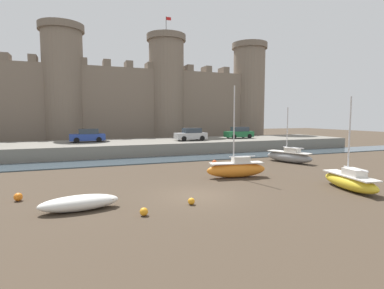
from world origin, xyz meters
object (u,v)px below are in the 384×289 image
mooring_buoy_off_centre (191,201)px  car_quay_west (239,133)px  rowboat_foreground_right (80,203)px  car_quay_centre_west (88,136)px  sailboat_near_channel_right (289,156)px  sailboat_midflat_left (350,181)px  mooring_buoy_near_shore (214,162)px  sailboat_midflat_right (237,169)px  mooring_buoy_mid_mud (18,197)px  mooring_buoy_near_channel (144,212)px  car_quay_east (191,135)px

mooring_buoy_off_centre → car_quay_west: 28.64m
rowboat_foreground_right → car_quay_centre_west: (1.18, 23.31, 1.85)m
car_quay_centre_west → car_quay_west: (20.57, -0.92, 0.00)m
rowboat_foreground_right → car_quay_centre_west: size_ratio=0.92×
rowboat_foreground_right → sailboat_near_channel_right: (19.71, 8.94, 0.23)m
sailboat_midflat_left → sailboat_near_channel_right: size_ratio=1.06×
mooring_buoy_near_shore → car_quay_centre_west: car_quay_centre_west is taller
sailboat_midflat_right → rowboat_foreground_right: 11.93m
mooring_buoy_mid_mud → mooring_buoy_near_shore: bearing=25.4°
sailboat_midflat_right → sailboat_near_channel_right: size_ratio=1.25×
sailboat_midflat_right → mooring_buoy_near_shore: sailboat_midflat_right is taller
sailboat_midflat_right → car_quay_centre_west: bearing=117.6°
sailboat_midflat_left → car_quay_centre_west: size_ratio=1.40×
sailboat_midflat_right → mooring_buoy_near_channel: (-8.37, -6.19, -0.48)m
sailboat_midflat_right → car_quay_east: 17.07m
mooring_buoy_off_centre → mooring_buoy_near_channel: mooring_buoy_near_channel is taller
sailboat_near_channel_right → car_quay_west: bearing=81.4°
mooring_buoy_near_channel → sailboat_near_channel_right: bearing=32.6°
sailboat_midflat_left → mooring_buoy_near_shore: (-3.73, 11.85, -0.34)m
car_quay_centre_west → sailboat_midflat_right: bearing=-62.4°
car_quay_centre_west → car_quay_west: same height
sailboat_midflat_right → sailboat_midflat_left: size_ratio=1.18×
car_quay_east → car_quay_centre_west: 12.85m
mooring_buoy_mid_mud → mooring_buoy_off_centre: (8.54, -4.01, -0.04)m
mooring_buoy_near_channel → sailboat_midflat_left: bearing=1.0°
sailboat_midflat_left → mooring_buoy_near_channel: bearing=-179.0°
sailboat_midflat_left → car_quay_centre_west: (-14.62, 25.00, 1.67)m
sailboat_midflat_left → mooring_buoy_near_channel: 13.05m
mooring_buoy_near_shore → mooring_buoy_near_channel: 15.24m
mooring_buoy_near_shore → car_quay_centre_west: (-10.89, 13.15, 2.01)m
mooring_buoy_near_channel → mooring_buoy_near_shore: bearing=52.4°
sailboat_near_channel_right → car_quay_west: size_ratio=1.32×
car_quay_east → sailboat_midflat_right: bearing=-99.2°
sailboat_midflat_right → sailboat_midflat_left: bearing=-52.0°
rowboat_foreground_right → car_quay_centre_west: 23.42m
sailboat_midflat_right → sailboat_near_channel_right: 9.76m
mooring_buoy_off_centre → rowboat_foreground_right: bearing=169.0°
rowboat_foreground_right → car_quay_west: car_quay_west is taller
sailboat_midflat_left → car_quay_west: 24.85m
mooring_buoy_off_centre → mooring_buoy_mid_mud: bearing=154.9°
mooring_buoy_near_channel → car_quay_centre_west: 25.35m
sailboat_near_channel_right → rowboat_foreground_right: bearing=-155.6°
sailboat_midflat_right → car_quay_east: sailboat_midflat_right is taller
sailboat_near_channel_right → mooring_buoy_mid_mud: 23.59m
sailboat_near_channel_right → car_quay_west: 13.70m
mooring_buoy_near_shore → sailboat_near_channel_right: bearing=-9.1°
rowboat_foreground_right → sailboat_midflat_left: (15.80, -1.68, 0.18)m
sailboat_near_channel_right → sailboat_midflat_right: bearing=-151.6°
sailboat_near_channel_right → mooring_buoy_off_centre: bearing=-145.0°
mooring_buoy_near_channel → car_quay_east: bearing=64.3°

